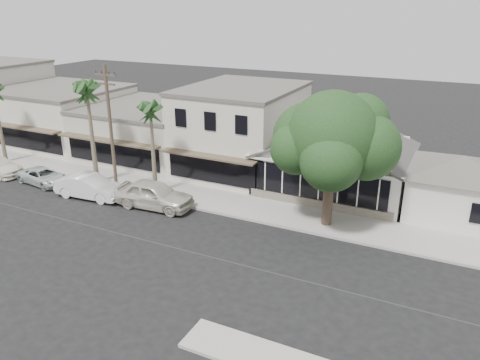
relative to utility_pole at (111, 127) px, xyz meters
The scene contains 14 objects.
ground 11.44m from the utility_pole, 30.02° to the right, with size 140.00×140.00×0.00m, color black.
sidewalk_north 5.06m from the utility_pole, 57.17° to the left, with size 90.00×3.50×0.15m, color #9E9991.
corner_shop 15.93m from the utility_pole, 27.45° to the left, with size 10.40×8.60×5.10m.
side_cottage 23.31m from the utility_pole, 15.84° to the left, with size 6.00×6.00×3.00m, color white.
row_building_near 10.36m from the utility_pole, 54.14° to the left, with size 8.00×10.00×6.50m, color beige.
row_building_midnear 9.23m from the utility_pole, 109.87° to the left, with size 10.00×10.00×4.20m, color #B9B3A6.
row_building_midfar 16.01m from the utility_pole, 148.42° to the left, with size 11.00×10.00×5.00m, color beige.
utility_pole is the anchor object (origin of this frame).
car_0 5.78m from the utility_pole, 15.32° to the right, with size 2.16×5.37×1.83m, color beige.
car_1 4.41m from the utility_pole, 116.99° to the right, with size 1.73×4.96×1.63m, color white.
car_2 7.32m from the utility_pole, 168.18° to the right, with size 1.98×4.30×1.20m, color #B0BDBA.
shade_tree 15.20m from the utility_pole, ahead, with size 7.45×6.74×8.27m.
palm_east 3.21m from the utility_pole, 14.48° to the left, with size 2.94×2.94×6.99m.
palm_mid 3.21m from the utility_pole, 167.19° to the left, with size 3.43×3.43×8.14m.
Camera 1 is at (12.75, -19.02, 12.73)m, focal length 35.00 mm.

